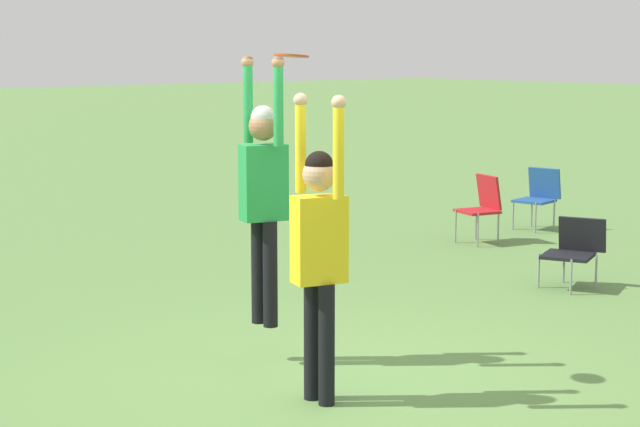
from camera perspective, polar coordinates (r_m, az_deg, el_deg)
The scene contains 7 objects.
ground_plane at distance 8.60m, azimuth 0.40°, elevation -8.68°, with size 120.00×120.00×0.00m, color #608C47.
person_jumping at distance 8.69m, azimuth -3.03°, elevation 1.60°, with size 0.52×0.40×2.21m.
person_defending at distance 7.71m, azimuth -0.05°, elevation -1.42°, with size 0.53×0.42×2.27m.
frisbee at distance 8.08m, azimuth -1.55°, elevation 8.41°, with size 0.27×0.27×0.04m.
camping_chair_0 at distance 14.43m, azimuth 8.66°, elevation 0.55°, with size 0.57×0.61×0.90m.
camping_chair_1 at distance 11.93m, azimuth 13.38°, elevation -1.79°, with size 0.68×0.73×0.76m.
camping_chair_3 at distance 15.64m, azimuth 11.59°, elevation 1.05°, with size 0.57×0.61×0.88m.
Camera 1 is at (6.32, -5.23, 2.59)m, focal length 60.00 mm.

